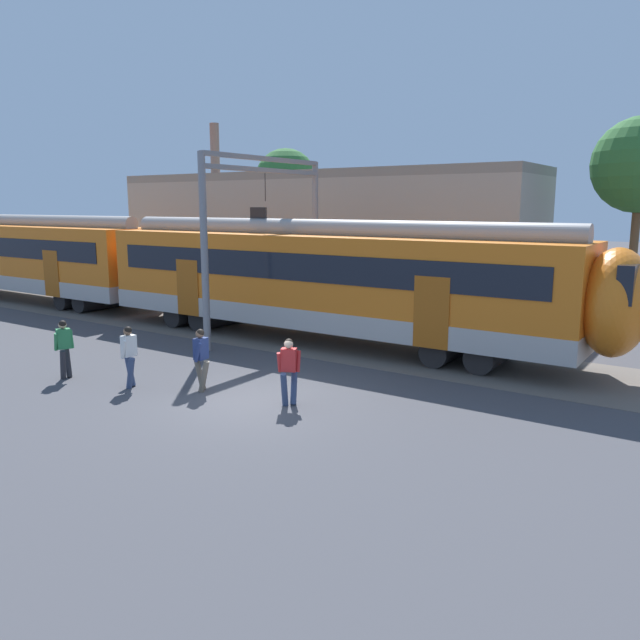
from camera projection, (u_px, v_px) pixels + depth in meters
name	position (u px, v px, depth m)	size (l,w,h in m)	color
ground_plane	(255.00, 401.00, 15.55)	(160.00, 160.00, 0.00)	#424247
track_bed	(119.00, 312.00, 28.33)	(80.00, 4.40, 0.01)	#605951
commuter_train	(29.00, 256.00, 31.67)	(56.65, 3.07, 4.73)	#B2ADA8
pedestrian_green	(64.00, 345.00, 17.41)	(0.57, 0.65, 1.67)	#28282D
pedestrian_white	(129.00, 352.00, 16.55)	(0.63, 0.55, 1.67)	navy
pedestrian_navy	(201.00, 355.00, 16.22)	(0.67, 0.54, 1.67)	#6B6051
pedestrian_red	(289.00, 366.00, 15.07)	(0.52, 0.71, 1.67)	navy
catenary_gantry	(266.00, 219.00, 22.78)	(0.24, 6.64, 6.53)	gray
background_building	(314.00, 237.00, 31.38)	(22.00, 5.00, 9.20)	gray
street_tree_left	(286.00, 181.00, 32.33)	(3.19, 3.19, 7.69)	brown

